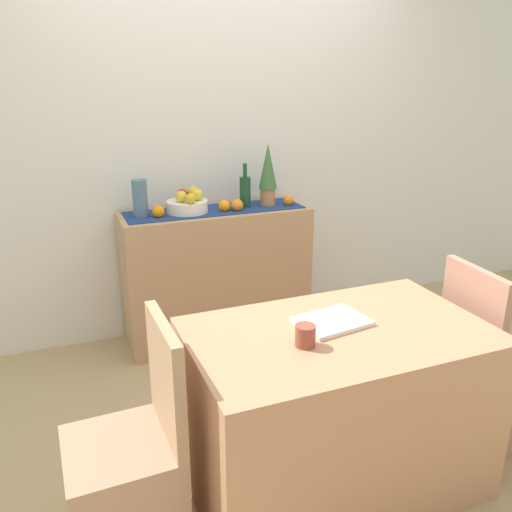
% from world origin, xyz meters
% --- Properties ---
extents(ground_plane, '(6.40, 6.40, 0.02)m').
position_xyz_m(ground_plane, '(0.00, 0.00, -0.01)').
color(ground_plane, tan).
rests_on(ground_plane, ground).
extents(room_wall_rear, '(6.40, 0.06, 2.70)m').
position_xyz_m(room_wall_rear, '(0.00, 1.18, 1.35)').
color(room_wall_rear, silver).
rests_on(room_wall_rear, ground).
extents(sideboard_console, '(1.22, 0.42, 0.89)m').
position_xyz_m(sideboard_console, '(-0.11, 0.92, 0.44)').
color(sideboard_console, tan).
rests_on(sideboard_console, ground).
extents(table_runner, '(1.14, 0.32, 0.01)m').
position_xyz_m(table_runner, '(-0.11, 0.92, 0.89)').
color(table_runner, navy).
rests_on(table_runner, sideboard_console).
extents(fruit_bowl, '(0.26, 0.26, 0.07)m').
position_xyz_m(fruit_bowl, '(-0.29, 0.92, 0.93)').
color(fruit_bowl, silver).
rests_on(fruit_bowl, table_runner).
extents(apple_upper, '(0.07, 0.07, 0.07)m').
position_xyz_m(apple_upper, '(-0.23, 0.91, 1.00)').
color(apple_upper, gold).
rests_on(apple_upper, fruit_bowl).
extents(apple_right, '(0.07, 0.07, 0.07)m').
position_xyz_m(apple_right, '(-0.31, 0.96, 1.00)').
color(apple_right, red).
rests_on(apple_right, fruit_bowl).
extents(apple_front, '(0.07, 0.07, 0.07)m').
position_xyz_m(apple_front, '(-0.34, 0.90, 1.00)').
color(apple_front, gold).
rests_on(apple_front, fruit_bowl).
extents(apple_left, '(0.08, 0.08, 0.08)m').
position_xyz_m(apple_left, '(-0.24, 0.98, 1.01)').
color(apple_left, gold).
rests_on(apple_left, fruit_bowl).
extents(apple_center, '(0.06, 0.06, 0.06)m').
position_xyz_m(apple_center, '(-0.29, 0.83, 1.00)').
color(apple_center, gold).
rests_on(apple_center, fruit_bowl).
extents(wine_bottle, '(0.07, 0.07, 0.29)m').
position_xyz_m(wine_bottle, '(0.09, 0.92, 1.00)').
color(wine_bottle, '#184127').
rests_on(wine_bottle, sideboard_console).
extents(ceramic_vase, '(0.09, 0.09, 0.23)m').
position_xyz_m(ceramic_vase, '(-0.58, 0.92, 1.00)').
color(ceramic_vase, slate).
rests_on(ceramic_vase, sideboard_console).
extents(potted_plant, '(0.12, 0.12, 0.41)m').
position_xyz_m(potted_plant, '(0.25, 0.92, 1.11)').
color(potted_plant, '#B17B49').
rests_on(potted_plant, sideboard_console).
extents(orange_loose_far, '(0.07, 0.07, 0.07)m').
position_xyz_m(orange_loose_far, '(-0.07, 0.87, 0.93)').
color(orange_loose_far, orange).
rests_on(orange_loose_far, sideboard_console).
extents(orange_loose_end, '(0.07, 0.07, 0.07)m').
position_xyz_m(orange_loose_end, '(0.38, 0.87, 0.93)').
color(orange_loose_end, orange).
rests_on(orange_loose_end, sideboard_console).
extents(orange_loose_mid, '(0.08, 0.08, 0.08)m').
position_xyz_m(orange_loose_mid, '(-0.49, 0.87, 0.93)').
color(orange_loose_mid, orange).
rests_on(orange_loose_mid, sideboard_console).
extents(orange_loose_near_bowl, '(0.08, 0.08, 0.08)m').
position_xyz_m(orange_loose_near_bowl, '(0.01, 0.85, 0.93)').
color(orange_loose_near_bowl, orange).
rests_on(orange_loose_near_bowl, sideboard_console).
extents(dining_table, '(1.21, 0.73, 0.74)m').
position_xyz_m(dining_table, '(-0.07, -0.59, 0.37)').
color(dining_table, tan).
rests_on(dining_table, ground).
extents(open_book, '(0.31, 0.25, 0.02)m').
position_xyz_m(open_book, '(-0.07, -0.53, 0.75)').
color(open_book, white).
rests_on(open_book, dining_table).
extents(coffee_cup, '(0.08, 0.08, 0.08)m').
position_xyz_m(coffee_cup, '(-0.26, -0.65, 0.78)').
color(coffee_cup, brown).
rests_on(coffee_cup, dining_table).
extents(chair_near_window, '(0.41, 0.41, 0.90)m').
position_xyz_m(chair_near_window, '(-0.94, -0.59, 0.27)').
color(chair_near_window, tan).
rests_on(chair_near_window, ground).
extents(chair_by_corner, '(0.43, 0.43, 0.90)m').
position_xyz_m(chair_by_corner, '(0.80, -0.59, 0.27)').
color(chair_by_corner, tan).
rests_on(chair_by_corner, ground).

